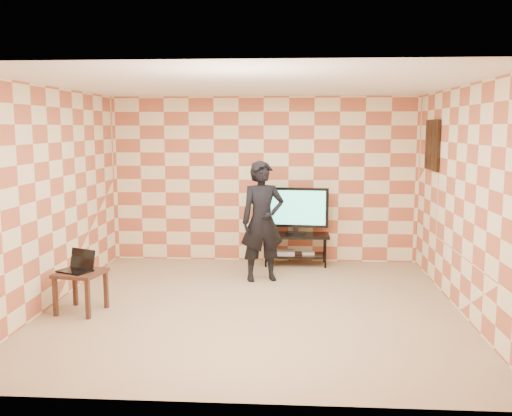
{
  "coord_description": "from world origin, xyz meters",
  "views": [
    {
      "loc": [
        0.48,
        -6.8,
        2.2
      ],
      "look_at": [
        0.0,
        0.6,
        1.15
      ],
      "focal_mm": 40.0,
      "sensor_mm": 36.0,
      "label": 1
    }
  ],
  "objects_px": {
    "person": "(262,221)",
    "side_table": "(81,279)",
    "tv_stand": "(296,242)",
    "tv": "(296,209)"
  },
  "relations": [
    {
      "from": "person",
      "to": "side_table",
      "type": "bearing_deg",
      "value": -159.66
    },
    {
      "from": "side_table",
      "to": "tv_stand",
      "type": "bearing_deg",
      "value": 44.86
    },
    {
      "from": "person",
      "to": "tv_stand",
      "type": "bearing_deg",
      "value": 46.6
    },
    {
      "from": "tv_stand",
      "to": "tv",
      "type": "height_order",
      "value": "tv"
    },
    {
      "from": "side_table",
      "to": "person",
      "type": "xyz_separation_m",
      "value": [
        2.09,
        1.59,
        0.45
      ]
    },
    {
      "from": "tv",
      "to": "person",
      "type": "relative_size",
      "value": 0.6
    },
    {
      "from": "person",
      "to": "tv",
      "type": "bearing_deg",
      "value": 46.51
    },
    {
      "from": "tv",
      "to": "person",
      "type": "height_order",
      "value": "person"
    },
    {
      "from": "tv_stand",
      "to": "tv",
      "type": "xyz_separation_m",
      "value": [
        0.0,
        -0.0,
        0.55
      ]
    },
    {
      "from": "tv_stand",
      "to": "person",
      "type": "relative_size",
      "value": 0.62
    }
  ]
}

